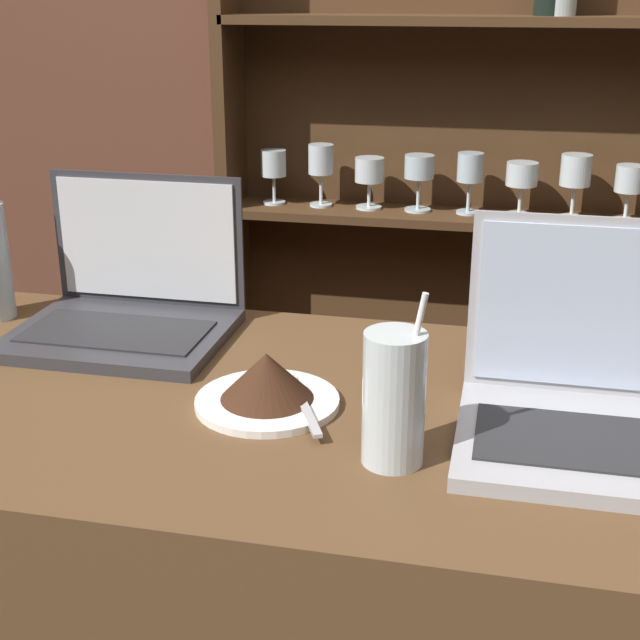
{
  "coord_description": "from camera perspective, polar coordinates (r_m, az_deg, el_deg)",
  "views": [
    {
      "loc": [
        0.17,
        -0.69,
        1.46
      ],
      "look_at": [
        -0.06,
        0.34,
        1.07
      ],
      "focal_mm": 50.0,
      "sensor_mm": 36.0,
      "label": 1
    }
  ],
  "objects": [
    {
      "name": "cake_plate",
      "position": [
        1.12,
        -3.4,
        -4.07
      ],
      "size": [
        0.18,
        0.18,
        0.07
      ],
      "color": "white",
      "rests_on": "bar_counter"
    },
    {
      "name": "back_wall",
      "position": [
        2.17,
        8.34,
        17.44
      ],
      "size": [
        7.0,
        0.06,
        2.7
      ],
      "color": "brown",
      "rests_on": "ground_plane"
    },
    {
      "name": "laptop_far",
      "position": [
        1.08,
        16.76,
        -4.58
      ],
      "size": [
        0.29,
        0.25,
        0.24
      ],
      "color": "#ADADB2",
      "rests_on": "bar_counter"
    },
    {
      "name": "back_shelf",
      "position": [
        2.15,
        9.72,
        5.75
      ],
      "size": [
        1.16,
        0.18,
        1.74
      ],
      "color": "#472D19",
      "rests_on": "ground_plane"
    },
    {
      "name": "water_glass",
      "position": [
        0.97,
        4.76,
        -5.03
      ],
      "size": [
        0.07,
        0.07,
        0.2
      ],
      "color": "silver",
      "rests_on": "bar_counter"
    },
    {
      "name": "laptop_near",
      "position": [
        1.38,
        -12.09,
        1.13
      ],
      "size": [
        0.31,
        0.25,
        0.23
      ],
      "color": "#333338",
      "rests_on": "bar_counter"
    }
  ]
}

